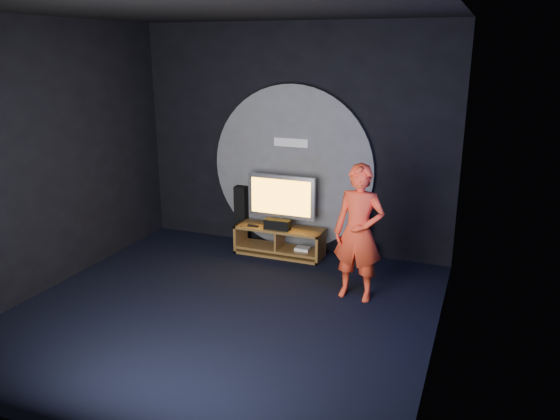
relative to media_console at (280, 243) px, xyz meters
The scene contains 15 objects.
floor 2.06m from the media_console, 88.62° to the right, with size 5.00×5.00×0.00m, color black.
back_wall 1.62m from the media_console, 83.76° to the left, with size 5.00×0.04×3.50m, color black.
front_wall 4.81m from the media_console, 89.38° to the right, with size 5.00×0.04×3.50m, color black.
left_wall 3.55m from the media_console, 140.09° to the right, with size 0.04×5.00×3.50m, color black.
right_wall 3.62m from the media_console, 38.81° to the right, with size 0.04×5.00×3.50m, color black.
ceiling 3.89m from the media_console, 88.62° to the right, with size 5.00×5.00×0.01m, color black.
wall_disc_panel 1.18m from the media_console, 82.87° to the left, with size 2.60×0.11×2.60m.
media_console is the anchor object (origin of this frame).
tv 0.70m from the media_console, 96.06° to the left, with size 1.08×0.22×0.81m.
center_speaker 0.34m from the media_console, 94.33° to the right, with size 0.40×0.15×0.15m, color black.
remote 0.50m from the media_console, 163.42° to the right, with size 0.18×0.05×0.02m, color black.
tower_speaker_left 0.89m from the media_console, 159.14° to the left, with size 0.19×0.21×0.97m, color black.
tower_speaker_right 1.25m from the media_console, 11.57° to the left, with size 0.19×0.21×0.97m, color black.
subwoofer 1.24m from the media_console, ahead, with size 0.27×0.27×0.30m, color black.
player 1.93m from the media_console, 35.47° to the right, with size 0.64×0.42×1.76m, color #F84121.
Camera 1 is at (2.86, -5.40, 3.12)m, focal length 35.00 mm.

